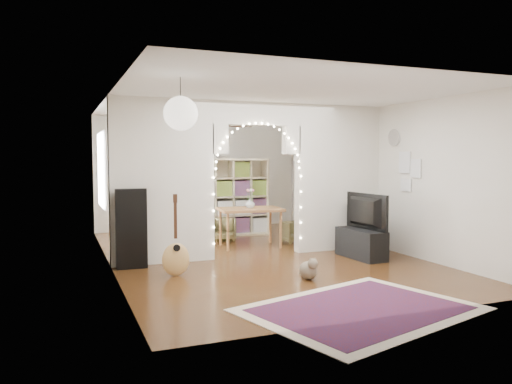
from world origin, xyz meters
name	(u,v)px	position (x,y,z in m)	size (l,w,h in m)	color
floor	(256,255)	(0.00, 0.00, 0.00)	(7.50, 7.50, 0.00)	black
ceiling	(256,102)	(0.00, 0.00, 2.70)	(5.00, 7.50, 0.02)	white
wall_back	(200,173)	(0.00, 3.75, 1.35)	(5.00, 0.02, 2.70)	silver
wall_front	(386,194)	(0.00, -3.75, 1.35)	(5.00, 0.02, 2.70)	silver
wall_left	(109,182)	(-2.50, 0.00, 1.35)	(0.02, 7.50, 2.70)	silver
wall_right	(375,177)	(2.50, 0.00, 1.35)	(0.02, 7.50, 2.70)	silver
divider_wall	(256,175)	(0.00, 0.00, 1.42)	(5.00, 0.20, 2.70)	silver
fairy_lights	(259,168)	(0.00, -0.13, 1.55)	(1.64, 0.04, 1.60)	#FFEABF
window	(101,170)	(-2.47, 1.80, 1.50)	(0.04, 1.20, 1.40)	white
wall_clock	(394,138)	(2.48, -0.60, 2.10)	(0.31, 0.31, 0.03)	white
picture_frames	(408,171)	(2.48, -1.00, 1.50)	(0.02, 0.50, 0.70)	white
paper_lantern	(181,113)	(-1.90, -2.40, 2.25)	(0.40, 0.40, 0.40)	white
ceiling_fan	(221,126)	(0.00, 2.00, 2.40)	(1.10, 1.10, 0.30)	gold
area_rug	(361,309)	(-0.06, -3.40, 0.01)	(2.52, 1.89, 0.02)	maroon
guitar_case	(131,229)	(-2.20, -0.25, 0.63)	(0.48, 0.16, 1.26)	black
acoustic_guitar	(176,246)	(-1.67, -1.01, 0.45)	(0.43, 0.22, 1.02)	tan
tabby_cat	(309,269)	(0.05, -1.91, 0.14)	(0.24, 0.53, 0.35)	brown
floor_speaker	(357,227)	(1.94, -0.25, 0.43)	(0.40, 0.37, 0.86)	black
media_console	(361,244)	(1.59, -0.91, 0.25)	(0.40, 1.00, 0.50)	black
tv	(362,212)	(1.59, -0.91, 0.81)	(1.07, 0.14, 0.62)	black
bookcase	(231,197)	(0.38, 2.45, 0.86)	(1.67, 0.42, 1.71)	tan
dining_table	(250,212)	(0.21, 0.84, 0.68)	(1.27, 0.90, 0.76)	brown
flower_vase	(250,203)	(0.21, 0.84, 0.85)	(0.18, 0.18, 0.19)	silver
dining_chair_left	(224,229)	(-0.01, 1.76, 0.23)	(0.48, 0.50, 0.45)	#4C4526
dining_chair_right	(294,232)	(1.22, 0.95, 0.22)	(0.46, 0.48, 0.43)	#4C4526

